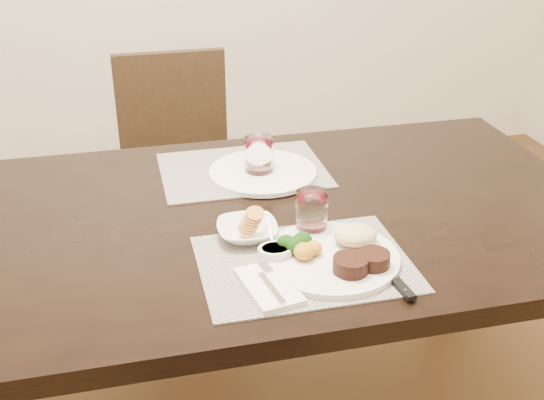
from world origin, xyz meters
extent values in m
cube|color=black|center=(0.00, 0.00, 0.72)|extent=(2.00, 1.00, 0.05)
cube|color=black|center=(0.92, 0.42, 0.35)|extent=(0.08, 0.08, 0.70)
cube|color=black|center=(0.00, 0.85, 0.43)|extent=(0.42, 0.42, 0.04)
cube|color=black|center=(-0.18, 0.67, 0.21)|extent=(0.04, 0.04, 0.41)
cube|color=black|center=(0.18, 0.67, 0.21)|extent=(0.04, 0.04, 0.41)
cube|color=black|center=(-0.18, 1.03, 0.21)|extent=(0.04, 0.04, 0.41)
cube|color=black|center=(0.18, 1.03, 0.21)|extent=(0.04, 0.04, 0.41)
cube|color=black|center=(0.00, 1.04, 0.68)|extent=(0.42, 0.04, 0.45)
cube|color=gray|center=(0.16, -0.26, 0.75)|extent=(0.46, 0.34, 0.00)
cube|color=gray|center=(0.12, 0.26, 0.75)|extent=(0.46, 0.34, 0.00)
cylinder|color=silver|center=(0.22, -0.26, 0.76)|extent=(0.31, 0.31, 0.01)
cylinder|color=black|center=(0.24, -0.34, 0.78)|extent=(0.08, 0.08, 0.03)
cylinder|color=black|center=(0.29, -0.32, 0.78)|extent=(0.07, 0.07, 0.03)
ellipsoid|color=tan|center=(0.29, -0.23, 0.79)|extent=(0.10, 0.09, 0.04)
ellipsoid|color=#103D0B|center=(0.14, -0.24, 0.79)|extent=(0.05, 0.05, 0.04)
ellipsoid|color=orange|center=(0.16, -0.26, 0.79)|extent=(0.05, 0.05, 0.04)
cube|color=silver|center=(0.06, -0.34, 0.76)|extent=(0.12, 0.18, 0.01)
cube|color=silver|center=(0.06, -0.36, 0.77)|extent=(0.03, 0.12, 0.00)
cube|color=silver|center=(0.07, -0.28, 0.77)|extent=(0.03, 0.05, 0.00)
cube|color=silver|center=(0.32, -0.29, 0.76)|extent=(0.03, 0.14, 0.00)
cube|color=black|center=(0.32, -0.40, 0.76)|extent=(0.03, 0.10, 0.01)
imported|color=silver|center=(0.06, -0.12, 0.77)|extent=(0.15, 0.15, 0.03)
cylinder|color=#BC863B|center=(0.06, -0.12, 0.79)|extent=(0.04, 0.05, 0.04)
cylinder|color=silver|center=(0.10, -0.23, 0.77)|extent=(0.08, 0.08, 0.03)
cylinder|color=black|center=(0.10, -0.23, 0.78)|extent=(0.06, 0.06, 0.01)
cube|color=silver|center=(0.10, -0.18, 0.80)|extent=(0.01, 0.05, 0.04)
cylinder|color=white|center=(0.21, -0.13, 0.81)|extent=(0.08, 0.08, 0.10)
cylinder|color=#3C050A|center=(0.21, -0.13, 0.77)|extent=(0.06, 0.06, 0.03)
cylinder|color=silver|center=(0.17, 0.21, 0.76)|extent=(0.30, 0.30, 0.01)
cylinder|color=white|center=(0.16, 0.21, 0.81)|extent=(0.08, 0.08, 0.11)
cylinder|color=#3C050A|center=(0.16, 0.21, 0.77)|extent=(0.07, 0.07, 0.03)
camera|label=1|loc=(-0.21, -1.48, 1.56)|focal=45.00mm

